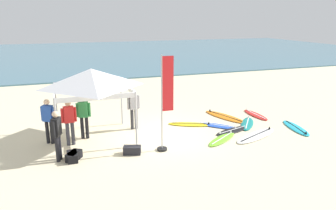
{
  "coord_description": "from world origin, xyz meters",
  "views": [
    {
      "loc": [
        -3.44,
        -11.52,
        4.62
      ],
      "look_at": [
        0.79,
        0.76,
        1.0
      ],
      "focal_mm": 34.14,
      "sensor_mm": 36.0,
      "label": 1
    }
  ],
  "objects_px": {
    "surfboard_teal": "(247,123)",
    "gear_bag_near_tent": "(72,157)",
    "surfboard_blue": "(218,126)",
    "person_grey": "(134,106)",
    "surfboard_black": "(233,130)",
    "person_blue": "(48,118)",
    "surfboard_yellow": "(191,124)",
    "person_red": "(69,119)",
    "surfboard_lime": "(222,139)",
    "person_green": "(84,114)",
    "surfboard_cyan": "(296,128)",
    "surfboard_orange": "(225,117)",
    "person_black": "(57,132)",
    "surfboard_white": "(256,135)",
    "gear_bag_by_pole": "(74,156)",
    "surfboard_red": "(255,115)",
    "gear_bag_on_sand": "(132,150)",
    "banner_flag": "(165,108)",
    "canopy_tent": "(91,78)"
  },
  "relations": [
    {
      "from": "surfboard_cyan",
      "to": "surfboard_red",
      "type": "bearing_deg",
      "value": 104.18
    },
    {
      "from": "surfboard_black",
      "to": "person_blue",
      "type": "distance_m",
      "value": 7.29
    },
    {
      "from": "surfboard_blue",
      "to": "person_grey",
      "type": "distance_m",
      "value": 3.75
    },
    {
      "from": "person_black",
      "to": "person_blue",
      "type": "relative_size",
      "value": 1.0
    },
    {
      "from": "surfboard_white",
      "to": "gear_bag_by_pole",
      "type": "relative_size",
      "value": 4.14
    },
    {
      "from": "surfboard_lime",
      "to": "gear_bag_near_tent",
      "type": "xyz_separation_m",
      "value": [
        -5.58,
        -0.03,
        0.1
      ]
    },
    {
      "from": "canopy_tent",
      "to": "gear_bag_near_tent",
      "type": "bearing_deg",
      "value": -117.54
    },
    {
      "from": "canopy_tent",
      "to": "banner_flag",
      "type": "distance_m",
      "value": 3.09
    },
    {
      "from": "surfboard_white",
      "to": "surfboard_black",
      "type": "bearing_deg",
      "value": 126.05
    },
    {
      "from": "surfboard_cyan",
      "to": "surfboard_orange",
      "type": "height_order",
      "value": "same"
    },
    {
      "from": "person_green",
      "to": "gear_bag_near_tent",
      "type": "xyz_separation_m",
      "value": [
        -0.58,
        -1.92,
        -0.85
      ]
    },
    {
      "from": "surfboard_yellow",
      "to": "gear_bag_on_sand",
      "type": "distance_m",
      "value": 3.79
    },
    {
      "from": "surfboard_cyan",
      "to": "person_red",
      "type": "relative_size",
      "value": 1.21
    },
    {
      "from": "surfboard_blue",
      "to": "person_green",
      "type": "xyz_separation_m",
      "value": [
        -5.58,
        0.47,
        0.95
      ]
    },
    {
      "from": "person_green",
      "to": "person_grey",
      "type": "xyz_separation_m",
      "value": [
        2.07,
        0.45,
        0.0
      ]
    },
    {
      "from": "surfboard_orange",
      "to": "surfboard_black",
      "type": "xyz_separation_m",
      "value": [
        -0.62,
        -1.81,
        0.0
      ]
    },
    {
      "from": "surfboard_orange",
      "to": "person_blue",
      "type": "bearing_deg",
      "value": -174.77
    },
    {
      "from": "surfboard_yellow",
      "to": "person_red",
      "type": "relative_size",
      "value": 1.16
    },
    {
      "from": "surfboard_red",
      "to": "gear_bag_near_tent",
      "type": "height_order",
      "value": "gear_bag_near_tent"
    },
    {
      "from": "banner_flag",
      "to": "gear_bag_near_tent",
      "type": "distance_m",
      "value": 3.5
    },
    {
      "from": "surfboard_cyan",
      "to": "surfboard_blue",
      "type": "height_order",
      "value": "same"
    },
    {
      "from": "surfboard_yellow",
      "to": "surfboard_teal",
      "type": "bearing_deg",
      "value": -16.71
    },
    {
      "from": "surfboard_cyan",
      "to": "gear_bag_near_tent",
      "type": "height_order",
      "value": "gear_bag_near_tent"
    },
    {
      "from": "surfboard_red",
      "to": "canopy_tent",
      "type": "bearing_deg",
      "value": -176.26
    },
    {
      "from": "surfboard_lime",
      "to": "person_green",
      "type": "relative_size",
      "value": 1.05
    },
    {
      "from": "banner_flag",
      "to": "person_green",
      "type": "bearing_deg",
      "value": 141.5
    },
    {
      "from": "surfboard_orange",
      "to": "person_black",
      "type": "height_order",
      "value": "person_black"
    },
    {
      "from": "gear_bag_by_pole",
      "to": "surfboard_orange",
      "type": "bearing_deg",
      "value": 19.63
    },
    {
      "from": "surfboard_lime",
      "to": "surfboard_cyan",
      "type": "xyz_separation_m",
      "value": [
        3.58,
        0.11,
        -0.0
      ]
    },
    {
      "from": "person_blue",
      "to": "gear_bag_on_sand",
      "type": "height_order",
      "value": "person_blue"
    },
    {
      "from": "person_grey",
      "to": "gear_bag_near_tent",
      "type": "xyz_separation_m",
      "value": [
        -2.65,
        -2.37,
        -0.85
      ]
    },
    {
      "from": "surfboard_cyan",
      "to": "person_black",
      "type": "bearing_deg",
      "value": 179.93
    },
    {
      "from": "surfboard_white",
      "to": "person_black",
      "type": "relative_size",
      "value": 1.45
    },
    {
      "from": "surfboard_red",
      "to": "person_grey",
      "type": "height_order",
      "value": "person_grey"
    },
    {
      "from": "person_red",
      "to": "surfboard_yellow",
      "type": "bearing_deg",
      "value": 6.93
    },
    {
      "from": "surfboard_white",
      "to": "surfboard_yellow",
      "type": "bearing_deg",
      "value": 132.37
    },
    {
      "from": "surfboard_white",
      "to": "surfboard_cyan",
      "type": "bearing_deg",
      "value": 6.2
    },
    {
      "from": "person_green",
      "to": "gear_bag_by_pole",
      "type": "relative_size",
      "value": 2.85
    },
    {
      "from": "gear_bag_near_tent",
      "to": "surfboard_yellow",
      "type": "bearing_deg",
      "value": 21.76
    },
    {
      "from": "surfboard_teal",
      "to": "gear_bag_near_tent",
      "type": "bearing_deg",
      "value": -170.09
    },
    {
      "from": "person_black",
      "to": "person_blue",
      "type": "xyz_separation_m",
      "value": [
        -0.29,
        1.67,
        0.0
      ]
    },
    {
      "from": "surfboard_lime",
      "to": "gear_bag_by_pole",
      "type": "bearing_deg",
      "value": 179.92
    },
    {
      "from": "surfboard_cyan",
      "to": "person_blue",
      "type": "distance_m",
      "value": 10.05
    },
    {
      "from": "surfboard_white",
      "to": "person_blue",
      "type": "bearing_deg",
      "value": 166.11
    },
    {
      "from": "gear_bag_by_pole",
      "to": "person_blue",
      "type": "bearing_deg",
      "value": 112.83
    },
    {
      "from": "person_green",
      "to": "gear_bag_near_tent",
      "type": "relative_size",
      "value": 2.85
    },
    {
      "from": "surfboard_cyan",
      "to": "person_black",
      "type": "xyz_separation_m",
      "value": [
        -9.57,
        0.01,
        0.95
      ]
    },
    {
      "from": "gear_bag_near_tent",
      "to": "person_blue",
      "type": "bearing_deg",
      "value": 110.88
    },
    {
      "from": "surfboard_blue",
      "to": "surfboard_orange",
      "type": "height_order",
      "value": "same"
    },
    {
      "from": "gear_bag_by_pole",
      "to": "person_green",
      "type": "bearing_deg",
      "value": 74.41
    }
  ]
}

